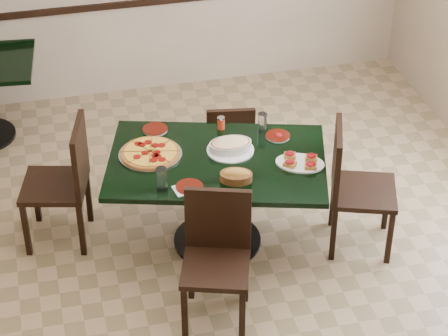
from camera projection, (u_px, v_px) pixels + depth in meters
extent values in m
plane|color=#8E7452|center=(213.00, 269.00, 6.35)|extent=(5.50, 5.50, 0.00)
cube|color=black|center=(145.00, 3.00, 8.02)|extent=(5.00, 0.03, 0.06)
cube|color=black|center=(217.00, 162.00, 6.19)|extent=(1.75, 1.37, 0.04)
cylinder|color=black|center=(217.00, 204.00, 6.40)|extent=(0.13, 0.13, 0.71)
cylinder|color=black|center=(217.00, 240.00, 6.60)|extent=(0.66, 0.66, 0.03)
cube|color=black|center=(229.00, 144.00, 7.01)|extent=(0.43, 0.43, 0.04)
cube|color=black|center=(231.00, 132.00, 6.75)|extent=(0.38, 0.10, 0.40)
cube|color=black|center=(246.00, 153.00, 7.27)|extent=(0.05, 0.05, 0.36)
cube|color=black|center=(250.00, 175.00, 7.01)|extent=(0.05, 0.05, 0.36)
cube|color=black|center=(208.00, 155.00, 7.25)|extent=(0.05, 0.05, 0.36)
cube|color=black|center=(211.00, 177.00, 6.99)|extent=(0.05, 0.05, 0.36)
cube|color=black|center=(216.00, 268.00, 5.69)|extent=(0.55, 0.55, 0.04)
cube|color=black|center=(218.00, 218.00, 5.70)|extent=(0.43, 0.17, 0.47)
cube|color=black|center=(185.00, 313.00, 5.68)|extent=(0.05, 0.05, 0.43)
cube|color=black|center=(191.00, 274.00, 5.99)|extent=(0.05, 0.05, 0.43)
cube|color=black|center=(242.00, 316.00, 5.65)|extent=(0.05, 0.05, 0.43)
cube|color=black|center=(246.00, 277.00, 5.96)|extent=(0.05, 0.05, 0.43)
cube|color=black|center=(364.00, 192.00, 6.32)|extent=(0.59, 0.59, 0.04)
cube|color=black|center=(337.00, 160.00, 6.19)|extent=(0.19, 0.45, 0.50)
cube|color=black|center=(390.00, 238.00, 6.28)|extent=(0.05, 0.05, 0.46)
cube|color=black|center=(333.00, 234.00, 6.32)|extent=(0.05, 0.05, 0.46)
cube|color=black|center=(387.00, 204.00, 6.61)|extent=(0.05, 0.05, 0.46)
cube|color=black|center=(333.00, 201.00, 6.65)|extent=(0.05, 0.05, 0.46)
cube|color=black|center=(54.00, 186.00, 6.38)|extent=(0.56, 0.56, 0.04)
cube|color=black|center=(80.00, 156.00, 6.23)|extent=(0.15, 0.46, 0.50)
cube|color=black|center=(36.00, 197.00, 6.69)|extent=(0.05, 0.05, 0.46)
cube|color=black|center=(89.00, 197.00, 6.69)|extent=(0.05, 0.05, 0.46)
cube|color=black|center=(26.00, 230.00, 6.36)|extent=(0.05, 0.05, 0.46)
cube|color=black|center=(81.00, 230.00, 6.36)|extent=(0.05, 0.05, 0.46)
cylinder|color=#B9B8C0|center=(150.00, 154.00, 6.22)|extent=(0.45, 0.45, 0.01)
cylinder|color=#945C20|center=(150.00, 153.00, 6.22)|extent=(0.42, 0.42, 0.02)
cylinder|color=gold|center=(150.00, 152.00, 6.21)|extent=(0.38, 0.38, 0.01)
cylinder|color=silver|center=(230.00, 150.00, 6.27)|extent=(0.34, 0.34, 0.01)
ellipsoid|color=beige|center=(230.00, 143.00, 6.23)|extent=(0.27, 0.18, 0.04)
ellipsoid|color=#B07A30|center=(236.00, 174.00, 5.94)|extent=(0.21, 0.14, 0.08)
cylinder|color=silver|center=(189.00, 187.00, 5.90)|extent=(0.18, 0.18, 0.01)
cylinder|color=#390903|center=(189.00, 186.00, 5.89)|extent=(0.19, 0.19, 0.00)
cylinder|color=silver|center=(278.00, 136.00, 6.42)|extent=(0.18, 0.18, 0.01)
cylinder|color=#390903|center=(278.00, 135.00, 6.42)|extent=(0.18, 0.18, 0.00)
ellipsoid|color=maroon|center=(278.00, 135.00, 6.41)|extent=(0.05, 0.05, 0.03)
cylinder|color=silver|center=(155.00, 129.00, 6.50)|extent=(0.18, 0.18, 0.01)
cylinder|color=#390903|center=(155.00, 129.00, 6.49)|extent=(0.19, 0.19, 0.00)
cube|color=silver|center=(184.00, 190.00, 5.88)|extent=(0.16, 0.16, 0.00)
cube|color=#B9B8C0|center=(187.00, 189.00, 5.88)|extent=(0.04, 0.13, 0.00)
cylinder|color=silver|center=(262.00, 122.00, 6.45)|extent=(0.07, 0.07, 0.14)
cylinder|color=silver|center=(162.00, 179.00, 5.84)|extent=(0.08, 0.08, 0.17)
cylinder|color=red|center=(221.00, 124.00, 6.49)|extent=(0.05, 0.05, 0.09)
cylinder|color=#B9B8C0|center=(221.00, 118.00, 6.47)|extent=(0.06, 0.06, 0.01)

